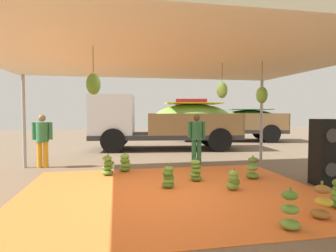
{
  "coord_description": "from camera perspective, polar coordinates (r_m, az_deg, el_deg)",
  "views": [
    {
      "loc": [
        -1.14,
        -5.6,
        1.63
      ],
      "look_at": [
        0.3,
        2.11,
        1.26
      ],
      "focal_mm": 30.01,
      "sensor_mm": 36.0,
      "label": 1
    }
  ],
  "objects": [
    {
      "name": "banana_bunch_8",
      "position": [
        4.46,
        23.53,
        -15.61
      ],
      "size": [
        0.38,
        0.4,
        0.58
      ],
      "color": "#6B9E38",
      "rests_on": "tarp_orange"
    },
    {
      "name": "tarp_orange",
      "position": [
        5.94,
        0.89,
        -13.2
      ],
      "size": [
        6.16,
        4.93,
        0.01
      ],
      "primitive_type": "cube",
      "color": "orange",
      "rests_on": "ground"
    },
    {
      "name": "cargo_truck_far",
      "position": [
        16.69,
        11.53,
        1.2
      ],
      "size": [
        6.52,
        3.79,
        2.4
      ],
      "color": "#2D2D2D",
      "rests_on": "ground"
    },
    {
      "name": "banana_bunch_3",
      "position": [
        7.53,
        -12.13,
        -7.97
      ],
      "size": [
        0.4,
        0.41,
        0.56
      ],
      "color": "#477523",
      "rests_on": "tarp_orange"
    },
    {
      "name": "banana_bunch_7",
      "position": [
        5.03,
        28.82,
        -13.59
      ],
      "size": [
        0.4,
        0.42,
        0.58
      ],
      "color": "#996628",
      "rests_on": "tarp_orange"
    },
    {
      "name": "banana_bunch_4",
      "position": [
        6.16,
        13.12,
        -10.74
      ],
      "size": [
        0.39,
        0.36,
        0.46
      ],
      "color": "#6B9E38",
      "rests_on": "tarp_orange"
    },
    {
      "name": "banana_bunch_0",
      "position": [
        7.89,
        -8.7,
        -7.53
      ],
      "size": [
        0.43,
        0.43,
        0.53
      ],
      "color": "#477523",
      "rests_on": "tarp_orange"
    },
    {
      "name": "speaker_stack",
      "position": [
        7.25,
        29.17,
        -4.66
      ],
      "size": [
        0.5,
        0.49,
        1.49
      ],
      "color": "black",
      "rests_on": "ground"
    },
    {
      "name": "cargo_truck_main",
      "position": [
        12.57,
        -1.13,
        1.04
      ],
      "size": [
        6.7,
        3.09,
        2.4
      ],
      "color": "#2D2D2D",
      "rests_on": "ground"
    },
    {
      "name": "worker_0",
      "position": [
        9.13,
        -24.17,
        -2.0
      ],
      "size": [
        0.58,
        0.35,
        1.58
      ],
      "color": "orange",
      "rests_on": "ground"
    },
    {
      "name": "banana_bunch_5",
      "position": [
        6.79,
        5.67,
        -9.1
      ],
      "size": [
        0.39,
        0.38,
        0.56
      ],
      "color": "#518428",
      "rests_on": "tarp_orange"
    },
    {
      "name": "tent_canopy",
      "position": [
        5.73,
        1.18,
        13.7
      ],
      "size": [
        8.0,
        7.0,
        2.82
      ],
      "color": "#9EA0A5",
      "rests_on": "ground"
    },
    {
      "name": "worker_1",
      "position": [
        9.03,
        5.82,
        -1.83
      ],
      "size": [
        0.58,
        0.35,
        1.58
      ],
      "color": "#337A4C",
      "rests_on": "ground"
    },
    {
      "name": "banana_bunch_6",
      "position": [
        6.17,
        0.07,
        -10.44
      ],
      "size": [
        0.39,
        0.38,
        0.52
      ],
      "color": "#477523",
      "rests_on": "tarp_orange"
    },
    {
      "name": "banana_bunch_1",
      "position": [
        7.31,
        16.8,
        -8.3
      ],
      "size": [
        0.42,
        0.44,
        0.58
      ],
      "color": "#518428",
      "rests_on": "tarp_orange"
    },
    {
      "name": "ground_plane",
      "position": [
        8.83,
        -3.02,
        -7.96
      ],
      "size": [
        40.0,
        40.0,
        0.0
      ],
      "primitive_type": "plane",
      "color": "brown"
    }
  ]
}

